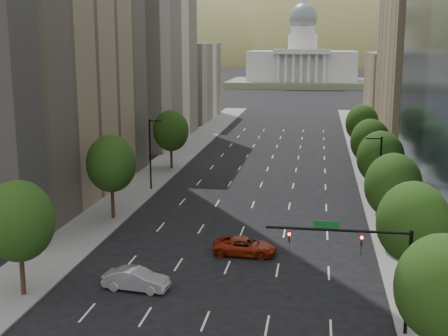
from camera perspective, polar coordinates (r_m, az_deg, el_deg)
The scene contains 22 objects.
sidewalk_left at distance 73.09m, azimuth -9.44°, elevation -2.87°, with size 6.00×200.00×0.15m, color slate.
sidewalk_right at distance 70.04m, azimuth 15.49°, elevation -3.79°, with size 6.00×200.00×0.15m, color slate.
midrise_cream_left at distance 114.63m, azimuth -7.54°, elevation 11.27°, with size 14.00×30.00×35.00m, color beige.
filler_left at distance 146.91m, azimuth -3.82°, elevation 8.13°, with size 14.00×26.00×18.00m, color beige.
parking_tan_right at distance 108.61m, azimuth 18.61°, elevation 9.42°, with size 14.00×30.00×30.00m, color #8C7759.
filler_right at distance 141.59m, azimuth 16.23°, elevation 7.15°, with size 14.00×26.00×16.00m, color #8C7759.
tree_right_0 at distance 35.30m, azimuth 19.88°, elevation -10.58°, with size 5.20×5.20×8.39m.
tree_right_1 at distance 45.42m, azimuth 17.34°, elevation -4.92°, with size 5.20×5.20×8.75m.
tree_right_2 at distance 56.96m, azimuth 15.62°, elevation -1.62°, with size 5.20×5.20×8.61m.
tree_right_3 at distance 68.58m, azimuth 14.51°, elevation 0.92°, with size 5.20×5.20×8.89m.
tree_right_4 at distance 82.39m, azimuth 13.58°, elevation 2.45°, with size 5.20×5.20×8.46m.
tree_right_5 at distance 98.13m, azimuth 12.86°, elevation 4.12°, with size 5.20×5.20×8.75m.
tree_left_0 at distance 46.14m, azimuth -18.76°, elevation -4.76°, with size 5.20×5.20×8.75m.
tree_left_1 at distance 63.92m, azimuth -10.56°, elevation 0.39°, with size 5.20×5.20×8.97m.
tree_left_2 at distance 88.55m, azimuth -5.01°, elevation 3.51°, with size 5.20×5.20×8.68m.
streetlight_rn at distance 63.85m, azimuth 14.38°, elevation -0.82°, with size 1.70×0.20×9.00m.
streetlight_ln at distance 76.14m, azimuth -6.92°, elevation 1.47°, with size 1.70×0.20×9.00m.
traffic_signal at distance 39.51m, azimuth 13.51°, elevation -8.10°, with size 9.12×0.40×7.38m.
capitol at distance 257.05m, azimuth 7.36°, elevation 9.54°, with size 60.00×40.00×35.20m.
foothills at distance 609.68m, azimuth 11.47°, elevation 6.31°, with size 720.00×413.00×263.00m.
car_silver at distance 46.92m, azimuth -8.25°, elevation -10.33°, with size 1.75×5.01×1.65m, color #A8A8AD.
car_red_far at distance 53.65m, azimuth 1.99°, elevation -7.38°, with size 2.58×5.58×1.55m, color maroon.
Camera 1 is at (7.04, -7.06, 18.42)m, focal length 48.58 mm.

